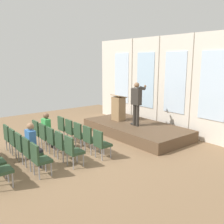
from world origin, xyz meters
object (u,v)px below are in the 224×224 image
at_px(chair_r1_c0, 39,131).
at_px(chair_r1_c4, 73,149).
at_px(chair_r1_c2, 54,139).
at_px(chair_r2_c1, 16,141).
at_px(lectern, 118,108).
at_px(chair_r2_c3, 30,151).
at_px(audience_r1_c1, 48,129).
at_px(mic_stand, 134,116).
at_px(audience_r2_c3, 33,143).
at_px(chair_r1_c1, 46,135).
at_px(chair_r0_c1, 72,130).
at_px(chair_r0_c4, 101,142).
at_px(chair_r1_c3, 63,144).
at_px(speaker, 137,101).
at_px(chair_r0_c3, 90,138).
at_px(chair_r0_c2, 80,134).
at_px(chair_r2_c4, 39,158).
at_px(chair_r2_c2, 23,146).
at_px(chair_r2_c0, 10,136).
at_px(chair_r0_c0, 64,127).

height_order(chair_r1_c0, chair_r1_c4, same).
height_order(chair_r1_c2, chair_r2_c1, same).
xyz_separation_m(lectern, chair_r2_c3, (1.65, -4.67, -0.46)).
relative_size(audience_r1_c1, chair_r1_c4, 1.40).
height_order(mic_stand, chair_r2_c1, mic_stand).
bearing_deg(audience_r2_c3, mic_stand, 98.71).
bearing_deg(audience_r1_c1, mic_stand, 81.80).
xyz_separation_m(chair_r1_c1, audience_r1_c1, (0.00, 0.08, 0.20)).
bearing_deg(chair_r0_c1, audience_r2_c3, -57.87).
xyz_separation_m(lectern, chair_r2_c1, (0.42, -4.67, -0.46)).
distance_m(chair_r0_c4, chair_r1_c3, 1.19).
bearing_deg(chair_r2_c3, chair_r2_c1, 180.00).
relative_size(speaker, chair_r0_c3, 1.89).
bearing_deg(audience_r2_c3, lectern, 109.82).
height_order(chair_r0_c2, chair_r2_c4, same).
bearing_deg(chair_r2_c3, audience_r2_c3, 90.00).
xyz_separation_m(chair_r0_c1, chair_r1_c0, (-0.62, -1.02, 0.00)).
bearing_deg(chair_r1_c1, audience_r2_c3, -37.38).
bearing_deg(audience_r2_c3, chair_r2_c2, -172.70).
distance_m(chair_r1_c1, chair_r2_c0, 1.19).
height_order(mic_stand, chair_r2_c2, mic_stand).
bearing_deg(chair_r2_c1, chair_r2_c2, 0.00).
xyz_separation_m(chair_r0_c1, chair_r2_c1, (0.00, -2.04, 0.00)).
relative_size(chair_r2_c0, chair_r2_c2, 1.00).
xyz_separation_m(chair_r0_c0, audience_r2_c3, (1.85, -1.96, 0.22)).
xyz_separation_m(chair_r0_c0, chair_r0_c3, (1.85, 0.00, 0.00)).
relative_size(speaker, chair_r0_c1, 1.89).
height_order(lectern, chair_r1_c3, lectern).
bearing_deg(chair_r2_c1, chair_r1_c4, 28.90).
distance_m(chair_r1_c1, chair_r1_c2, 0.62).
height_order(speaker, chair_r2_c4, speaker).
xyz_separation_m(chair_r0_c3, chair_r2_c2, (-0.62, -2.04, 0.00)).
height_order(chair_r0_c4, chair_r1_c3, same).
bearing_deg(chair_r0_c0, chair_r1_c3, -28.90).
distance_m(chair_r0_c2, chair_r1_c3, 1.19).
height_order(chair_r2_c0, chair_r2_c4, same).
relative_size(chair_r0_c4, chair_r1_c1, 1.00).
xyz_separation_m(chair_r0_c2, chair_r0_c4, (1.23, 0.00, 0.00)).
xyz_separation_m(chair_r1_c4, chair_r2_c1, (-1.85, -1.02, 0.00)).
xyz_separation_m(chair_r2_c1, chair_r2_c2, (0.62, 0.00, 0.00)).
xyz_separation_m(audience_r1_c1, chair_r2_c3, (1.23, -1.10, -0.20)).
distance_m(chair_r1_c4, chair_r2_c2, 1.60).
relative_size(chair_r0_c3, chair_r1_c2, 1.00).
height_order(chair_r1_c2, chair_r2_c4, same).
bearing_deg(chair_r0_c4, chair_r0_c0, 180.00).
height_order(chair_r1_c3, chair_r2_c4, same).
relative_size(chair_r0_c0, chair_r1_c3, 1.00).
xyz_separation_m(lectern, chair_r1_c1, (0.42, -3.65, -0.46)).
bearing_deg(chair_r2_c1, chair_r1_c1, 90.00).
height_order(chair_r1_c0, audience_r2_c3, audience_r2_c3).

